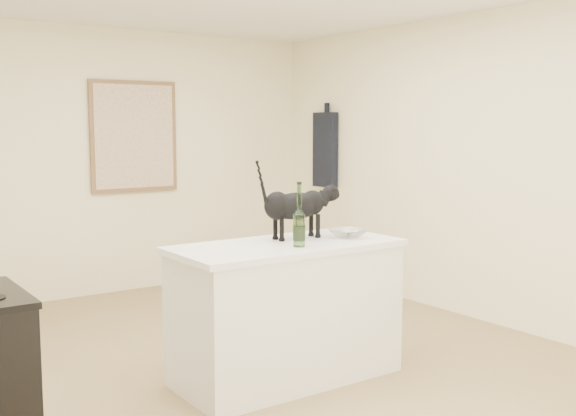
{
  "coord_description": "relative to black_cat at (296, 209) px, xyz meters",
  "views": [
    {
      "loc": [
        -2.42,
        -3.79,
        1.65
      ],
      "look_at": [
        0.15,
        -0.15,
        1.12
      ],
      "focal_mm": 43.03,
      "sensor_mm": 36.0,
      "label": 1
    }
  ],
  "objects": [
    {
      "name": "floor",
      "position": [
        -0.25,
        0.09,
        -1.1
      ],
      "size": [
        5.5,
        5.5,
        0.0
      ],
      "primitive_type": "plane",
      "color": "#937A4E",
      "rests_on": "ground"
    },
    {
      "name": "wall_back",
      "position": [
        -0.25,
        2.84,
        0.2
      ],
      "size": [
        4.5,
        0.0,
        4.5
      ],
      "primitive_type": "plane",
      "rotation": [
        1.57,
        0.0,
        0.0
      ],
      "color": "#FBEEC2",
      "rests_on": "ground"
    },
    {
      "name": "wall_right",
      "position": [
        2.0,
        0.09,
        0.2
      ],
      "size": [
        0.0,
        5.5,
        5.5
      ],
      "primitive_type": "plane",
      "rotation": [
        1.57,
        0.0,
        -1.57
      ],
      "color": "#FBEEC2",
      "rests_on": "ground"
    },
    {
      "name": "island_base",
      "position": [
        -0.15,
        -0.11,
        -0.67
      ],
      "size": [
        1.44,
        0.67,
        0.86
      ],
      "primitive_type": "cube",
      "color": "white",
      "rests_on": "floor"
    },
    {
      "name": "island_top",
      "position": [
        -0.15,
        -0.11,
        -0.22
      ],
      "size": [
        1.5,
        0.7,
        0.04
      ],
      "primitive_type": "cube",
      "color": "white",
      "rests_on": "island_base"
    },
    {
      "name": "artwork_frame",
      "position": [
        0.05,
        2.81,
        0.45
      ],
      "size": [
        0.9,
        0.03,
        1.1
      ],
      "primitive_type": "cube",
      "color": "brown",
      "rests_on": "wall_back"
    },
    {
      "name": "artwork_canvas",
      "position": [
        0.05,
        2.79,
        0.45
      ],
      "size": [
        0.82,
        0.0,
        1.02
      ],
      "primitive_type": "cube",
      "color": "beige",
      "rests_on": "wall_back"
    },
    {
      "name": "hanging_garment",
      "position": [
        1.94,
        2.14,
        0.3
      ],
      "size": [
        0.08,
        0.34,
        0.8
      ],
      "primitive_type": "cube",
      "color": "black",
      "rests_on": "wall_right"
    },
    {
      "name": "black_cat",
      "position": [
        0.0,
        0.0,
        0.0
      ],
      "size": [
        0.58,
        0.21,
        0.4
      ],
      "primitive_type": null,
      "rotation": [
        0.0,
        0.0,
        -0.07
      ],
      "color": "black",
      "rests_on": "island_top"
    },
    {
      "name": "wine_bottle",
      "position": [
        -0.16,
        -0.26,
        -0.02
      ],
      "size": [
        0.1,
        0.1,
        0.36
      ],
      "primitive_type": "cylinder",
      "rotation": [
        0.0,
        0.0,
        0.39
      ],
      "color": "#225120",
      "rests_on": "island_top"
    },
    {
      "name": "glass_bowl",
      "position": [
        0.31,
        -0.17,
        -0.17
      ],
      "size": [
        0.24,
        0.24,
        0.06
      ],
      "primitive_type": "imported",
      "rotation": [
        0.0,
        0.0,
        -0.01
      ],
      "color": "silver",
      "rests_on": "island_top"
    }
  ]
}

